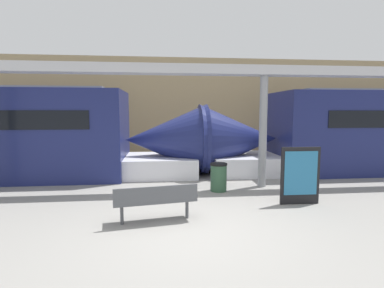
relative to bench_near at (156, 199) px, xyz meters
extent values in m
plane|color=gray|center=(0.59, -0.46, -0.51)|extent=(60.00, 60.00, 0.00)
cube|color=tan|center=(0.59, 8.78, 1.99)|extent=(56.00, 0.20, 5.00)
cone|color=navy|center=(3.07, 4.98, 0.81)|extent=(3.02, 2.63, 2.63)
cube|color=silver|center=(3.36, 4.98, -0.16)|extent=(2.72, 2.46, 0.70)
cone|color=navy|center=(0.33, 4.98, 0.81)|extent=(3.02, 2.63, 2.63)
cube|color=silver|center=(0.04, 4.98, -0.16)|extent=(2.72, 2.46, 0.70)
cube|color=#4C4F54|center=(-0.01, 0.07, -0.05)|extent=(1.80, 0.73, 0.04)
cube|color=#4C4F54|center=(0.02, -0.12, 0.14)|extent=(1.74, 0.33, 0.34)
cylinder|color=#4C4F54|center=(-0.71, -0.04, -0.29)|extent=(0.07, 0.07, 0.43)
cylinder|color=#4C4F54|center=(0.68, 0.19, -0.29)|extent=(0.07, 0.07, 0.43)
cylinder|color=#2D5138|center=(1.81, 2.39, -0.12)|extent=(0.48, 0.48, 0.78)
cylinder|color=black|center=(1.81, 2.39, 0.30)|extent=(0.50, 0.50, 0.06)
cube|color=black|center=(3.63, 0.92, 0.23)|extent=(1.01, 0.06, 1.47)
cube|color=teal|center=(3.63, 0.88, 0.30)|extent=(0.86, 0.01, 1.11)
cylinder|color=gray|center=(3.28, 2.80, 1.22)|extent=(0.24, 0.24, 3.45)
cube|color=#B7B7BC|center=(3.28, 2.80, 3.08)|extent=(28.00, 0.60, 0.28)
camera|label=1|loc=(0.12, -6.21, 1.83)|focal=28.00mm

